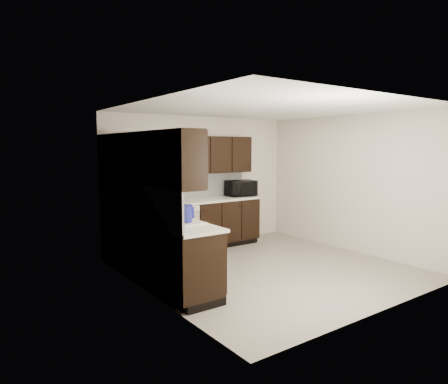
# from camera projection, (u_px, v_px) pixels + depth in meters

# --- Properties ---
(floor) EXTENTS (4.00, 4.00, 0.00)m
(floor) POSITION_uv_depth(u_px,v_px,m) (269.00, 269.00, 6.31)
(floor) COLOR gray
(floor) RESTS_ON ground
(ceiling) EXTENTS (4.00, 4.00, 0.00)m
(ceiling) POSITION_uv_depth(u_px,v_px,m) (271.00, 108.00, 6.03)
(ceiling) COLOR white
(ceiling) RESTS_ON wall_back
(wall_back) EXTENTS (4.00, 0.02, 2.50)m
(wall_back) POSITION_uv_depth(u_px,v_px,m) (201.00, 181.00, 7.79)
(wall_back) COLOR beige
(wall_back) RESTS_ON floor
(wall_left) EXTENTS (0.02, 4.00, 2.50)m
(wall_left) POSITION_uv_depth(u_px,v_px,m) (151.00, 200.00, 5.02)
(wall_left) COLOR beige
(wall_left) RESTS_ON floor
(wall_right) EXTENTS (0.02, 4.00, 2.50)m
(wall_right) POSITION_uv_depth(u_px,v_px,m) (351.00, 184.00, 7.32)
(wall_right) COLOR beige
(wall_right) RESTS_ON floor
(wall_front) EXTENTS (4.00, 0.02, 2.50)m
(wall_front) POSITION_uv_depth(u_px,v_px,m) (387.00, 205.00, 4.55)
(wall_front) COLOR beige
(wall_front) RESTS_ON floor
(lower_cabinets) EXTENTS (3.00, 2.80, 0.90)m
(lower_cabinets) POSITION_uv_depth(u_px,v_px,m) (178.00, 239.00, 6.58)
(lower_cabinets) COLOR black
(lower_cabinets) RESTS_ON floor
(countertop) EXTENTS (3.03, 2.83, 0.04)m
(countertop) POSITION_uv_depth(u_px,v_px,m) (178.00, 208.00, 6.52)
(countertop) COLOR beige
(countertop) RESTS_ON lower_cabinets
(backsplash) EXTENTS (3.00, 2.80, 0.48)m
(backsplash) POSITION_uv_depth(u_px,v_px,m) (160.00, 192.00, 6.54)
(backsplash) COLOR silver
(backsplash) RESTS_ON countertop
(upper_cabinets) EXTENTS (3.00, 2.80, 0.70)m
(upper_cabinets) POSITION_uv_depth(u_px,v_px,m) (169.00, 156.00, 6.45)
(upper_cabinets) COLOR black
(upper_cabinets) RESTS_ON wall_back
(dishwasher) EXTENTS (0.58, 0.04, 0.78)m
(dishwasher) POSITION_uv_depth(u_px,v_px,m) (185.00, 226.00, 6.98)
(dishwasher) COLOR beige
(dishwasher) RESTS_ON lower_cabinets
(sink) EXTENTS (0.54, 0.82, 0.42)m
(sink) POSITION_uv_depth(u_px,v_px,m) (174.00, 226.00, 5.23)
(sink) COLOR beige
(sink) RESTS_ON countertop
(microwave) EXTENTS (0.61, 0.45, 0.31)m
(microwave) POSITION_uv_depth(u_px,v_px,m) (241.00, 188.00, 7.99)
(microwave) COLOR black
(microwave) RESTS_ON countertop
(soap_bottle_a) EXTENTS (0.12, 0.12, 0.22)m
(soap_bottle_a) POSITION_uv_depth(u_px,v_px,m) (171.00, 208.00, 5.69)
(soap_bottle_a) COLOR gray
(soap_bottle_a) RESTS_ON countertop
(soap_bottle_b) EXTENTS (0.13, 0.13, 0.25)m
(soap_bottle_b) POSITION_uv_depth(u_px,v_px,m) (131.00, 204.00, 6.00)
(soap_bottle_b) COLOR gray
(soap_bottle_b) RESTS_ON countertop
(toaster_oven) EXTENTS (0.40, 0.34, 0.22)m
(toaster_oven) POSITION_uv_depth(u_px,v_px,m) (120.00, 200.00, 6.58)
(toaster_oven) COLOR silver
(toaster_oven) RESTS_ON countertop
(storage_bin) EXTENTS (0.42, 0.32, 0.16)m
(storage_bin) POSITION_uv_depth(u_px,v_px,m) (172.00, 214.00, 5.37)
(storage_bin) COLOR silver
(storage_bin) RESTS_ON countertop
(blue_pitcher) EXTENTS (0.18, 0.18, 0.24)m
(blue_pitcher) POSITION_uv_depth(u_px,v_px,m) (186.00, 214.00, 5.08)
(blue_pitcher) COLOR #0E1289
(blue_pitcher) RESTS_ON countertop
(teal_tumbler) EXTENTS (0.10, 0.10, 0.19)m
(teal_tumbler) POSITION_uv_depth(u_px,v_px,m) (165.00, 209.00, 5.68)
(teal_tumbler) COLOR #0D8A98
(teal_tumbler) RESTS_ON countertop
(paper_towel_roll) EXTENTS (0.17, 0.17, 0.30)m
(paper_towel_roll) POSITION_uv_depth(u_px,v_px,m) (147.00, 201.00, 6.08)
(paper_towel_roll) COLOR silver
(paper_towel_roll) RESTS_ON countertop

